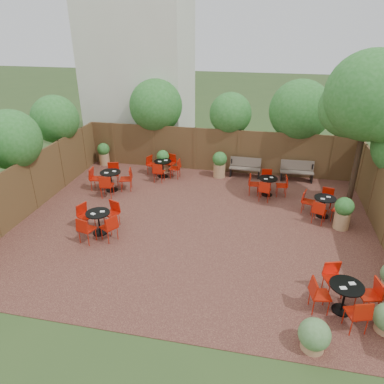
# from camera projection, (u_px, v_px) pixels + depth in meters

# --- Properties ---
(ground) EXTENTS (80.00, 80.00, 0.00)m
(ground) POSITION_uv_depth(u_px,v_px,m) (195.00, 225.00, 12.44)
(ground) COLOR #354F23
(ground) RESTS_ON ground
(courtyard_paving) EXTENTS (12.00, 10.00, 0.02)m
(courtyard_paving) POSITION_uv_depth(u_px,v_px,m) (195.00, 225.00, 12.43)
(courtyard_paving) COLOR #3D1C19
(courtyard_paving) RESTS_ON ground
(fence_back) EXTENTS (12.00, 0.08, 2.00)m
(fence_back) POSITION_uv_depth(u_px,v_px,m) (216.00, 150.00, 16.42)
(fence_back) COLOR #51321E
(fence_back) RESTS_ON ground
(fence_left) EXTENTS (0.08, 10.00, 2.00)m
(fence_left) POSITION_uv_depth(u_px,v_px,m) (33.00, 184.00, 13.11)
(fence_left) COLOR #51321E
(fence_left) RESTS_ON ground
(neighbour_building) EXTENTS (5.00, 4.00, 8.00)m
(neighbour_building) POSITION_uv_depth(u_px,v_px,m) (140.00, 70.00, 18.60)
(neighbour_building) COLOR silver
(neighbour_building) RESTS_ON ground
(overhang_foliage) EXTENTS (15.40, 10.73, 2.67)m
(overhang_foliage) POSITION_uv_depth(u_px,v_px,m) (178.00, 122.00, 14.38)
(overhang_foliage) COLOR #266A22
(overhang_foliage) RESTS_ON ground
(courtyard_tree) EXTENTS (3.01, 2.96, 5.60)m
(courtyard_tree) POSITION_uv_depth(u_px,v_px,m) (369.00, 101.00, 11.78)
(courtyard_tree) COLOR black
(courtyard_tree) RESTS_ON courtyard_paving
(park_bench_left) EXTENTS (1.37, 0.48, 0.84)m
(park_bench_left) POSITION_uv_depth(u_px,v_px,m) (245.00, 167.00, 16.07)
(park_bench_left) COLOR brown
(park_bench_left) RESTS_ON courtyard_paving
(park_bench_right) EXTENTS (1.42, 0.50, 0.87)m
(park_bench_right) POSITION_uv_depth(u_px,v_px,m) (297.00, 171.00, 15.66)
(park_bench_right) COLOR brown
(park_bench_right) RESTS_ON courtyard_paving
(bistro_tables) EXTENTS (9.86, 8.68, 0.94)m
(bistro_tables) POSITION_uv_depth(u_px,v_px,m) (202.00, 202.00, 12.98)
(bistro_tables) COLOR black
(bistro_tables) RESTS_ON courtyard_paving
(planters) EXTENTS (10.86, 4.51, 1.15)m
(planters) POSITION_uv_depth(u_px,v_px,m) (203.00, 170.00, 15.29)
(planters) COLOR #AB8155
(planters) RESTS_ON courtyard_paving
(low_shrubs) EXTENTS (2.86, 3.18, 0.74)m
(low_shrubs) POSITION_uv_depth(u_px,v_px,m) (363.00, 311.00, 8.28)
(low_shrubs) COLOR #AB8155
(low_shrubs) RESTS_ON courtyard_paving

